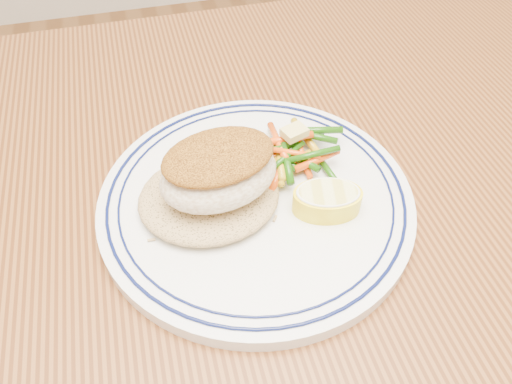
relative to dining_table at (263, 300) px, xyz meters
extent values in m
cube|color=#4C260F|center=(0.00, 0.00, 0.08)|extent=(1.50, 0.90, 0.04)
cylinder|color=#4C260F|center=(0.68, 0.38, -0.30)|extent=(0.07, 0.07, 0.71)
cylinder|color=silver|center=(0.01, 0.05, 0.10)|extent=(0.30, 0.30, 0.01)
torus|color=#0A113F|center=(0.01, 0.05, 0.11)|extent=(0.28, 0.28, 0.00)
torus|color=#0A113F|center=(0.01, 0.05, 0.11)|extent=(0.26, 0.26, 0.00)
ellipsoid|color=#A78753|center=(-0.04, 0.05, 0.12)|extent=(0.13, 0.12, 0.03)
ellipsoid|color=beige|center=(-0.03, 0.04, 0.15)|extent=(0.12, 0.10, 0.05)
ellipsoid|color=brown|center=(-0.03, 0.05, 0.17)|extent=(0.11, 0.09, 0.02)
cylinder|color=gold|center=(0.06, 0.09, 0.12)|extent=(0.04, 0.03, 0.01)
cylinder|color=#194909|center=(0.08, 0.06, 0.12)|extent=(0.01, 0.06, 0.01)
cylinder|color=gold|center=(0.05, 0.10, 0.12)|extent=(0.04, 0.05, 0.01)
cylinder|color=gold|center=(0.05, 0.11, 0.12)|extent=(0.01, 0.06, 0.01)
cylinder|color=#E3490B|center=(0.06, 0.08, 0.12)|extent=(0.01, 0.06, 0.01)
cylinder|color=gold|center=(0.08, 0.11, 0.12)|extent=(0.02, 0.06, 0.01)
cylinder|color=#194909|center=(0.07, 0.11, 0.12)|extent=(0.05, 0.02, 0.01)
cylinder|color=#194909|center=(0.04, 0.09, 0.12)|extent=(0.02, 0.06, 0.01)
cylinder|color=gold|center=(0.05, 0.08, 0.12)|extent=(0.05, 0.01, 0.01)
cylinder|color=#E3490B|center=(0.03, 0.09, 0.12)|extent=(0.05, 0.03, 0.01)
cylinder|color=#194909|center=(0.06, 0.07, 0.12)|extent=(0.03, 0.05, 0.01)
cylinder|color=#194909|center=(0.04, 0.09, 0.12)|extent=(0.02, 0.05, 0.01)
cylinder|color=gold|center=(0.04, 0.07, 0.13)|extent=(0.02, 0.05, 0.01)
cylinder|color=gold|center=(0.03, 0.07, 0.12)|extent=(0.02, 0.06, 0.01)
cylinder|color=#E3490B|center=(0.03, 0.06, 0.13)|extent=(0.04, 0.04, 0.01)
cylinder|color=#E3490B|center=(0.07, 0.07, 0.13)|extent=(0.05, 0.02, 0.01)
cylinder|color=#E3490B|center=(0.06, 0.09, 0.13)|extent=(0.01, 0.05, 0.01)
cylinder|color=#194909|center=(0.08, 0.10, 0.13)|extent=(0.04, 0.03, 0.01)
cylinder|color=#E3490B|center=(0.04, 0.10, 0.13)|extent=(0.01, 0.06, 0.01)
cylinder|color=#194909|center=(0.04, 0.07, 0.13)|extent=(0.02, 0.05, 0.01)
cylinder|color=#194909|center=(0.08, 0.10, 0.13)|extent=(0.06, 0.02, 0.01)
cylinder|color=#194909|center=(0.04, 0.10, 0.13)|extent=(0.05, 0.01, 0.01)
cylinder|color=#E3490B|center=(0.05, 0.10, 0.13)|extent=(0.06, 0.01, 0.01)
cylinder|color=#194909|center=(0.04, 0.08, 0.13)|extent=(0.05, 0.01, 0.01)
cylinder|color=#194909|center=(0.04, 0.07, 0.13)|extent=(0.05, 0.03, 0.01)
cylinder|color=#E3490B|center=(0.05, 0.07, 0.13)|extent=(0.05, 0.02, 0.01)
cylinder|color=#194909|center=(0.07, 0.07, 0.13)|extent=(0.05, 0.01, 0.01)
cube|color=#D8C769|center=(0.06, 0.09, 0.14)|extent=(0.03, 0.03, 0.01)
torus|color=white|center=(0.06, 0.01, 0.14)|extent=(0.07, 0.07, 0.00)
camera|label=1|loc=(-0.08, -0.26, 0.46)|focal=35.00mm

